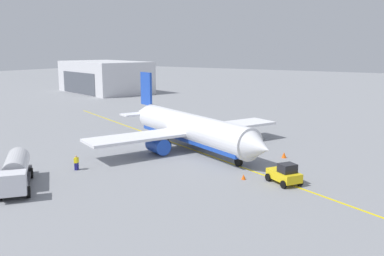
% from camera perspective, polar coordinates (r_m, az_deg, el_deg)
% --- Properties ---
extents(ground_plane, '(400.00, 400.00, 0.00)m').
position_cam_1_polar(ground_plane, '(57.88, -0.00, -2.92)').
color(ground_plane, gray).
extents(airplane, '(29.93, 28.50, 9.89)m').
position_cam_1_polar(airplane, '(57.66, -0.25, -0.16)').
color(airplane, white).
rests_on(airplane, ground).
extents(fuel_tanker, '(9.41, 8.21, 3.15)m').
position_cam_1_polar(fuel_tanker, '(45.62, -22.74, -5.35)').
color(fuel_tanker, '#2D2D33').
rests_on(fuel_tanker, ground).
extents(pushback_tug, '(4.11, 3.74, 2.20)m').
position_cam_1_polar(pushback_tug, '(44.46, 12.43, -6.11)').
color(pushback_tug, yellow).
rests_on(pushback_tug, ground).
extents(refueling_worker, '(0.51, 0.61, 1.71)m').
position_cam_1_polar(refueling_worker, '(49.98, -15.38, -4.58)').
color(refueling_worker, navy).
rests_on(refueling_worker, ground).
extents(safety_cone_nose, '(0.50, 0.50, 0.55)m').
position_cam_1_polar(safety_cone_nose, '(45.30, 6.99, -6.58)').
color(safety_cone_nose, '#F2590F').
rests_on(safety_cone_nose, ground).
extents(safety_cone_wingtip, '(0.64, 0.64, 0.71)m').
position_cam_1_polar(safety_cone_wingtip, '(54.77, 12.35, -3.59)').
color(safety_cone_wingtip, '#F2590F').
rests_on(safety_cone_wingtip, ground).
extents(distant_hangar, '(33.16, 25.36, 9.51)m').
position_cam_1_polar(distant_hangar, '(134.50, -11.69, 6.80)').
color(distant_hangar, silver).
rests_on(distant_hangar, ground).
extents(taxi_line_marking, '(80.05, 34.48, 0.01)m').
position_cam_1_polar(taxi_line_marking, '(57.88, -0.00, -2.91)').
color(taxi_line_marking, yellow).
rests_on(taxi_line_marking, ground).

